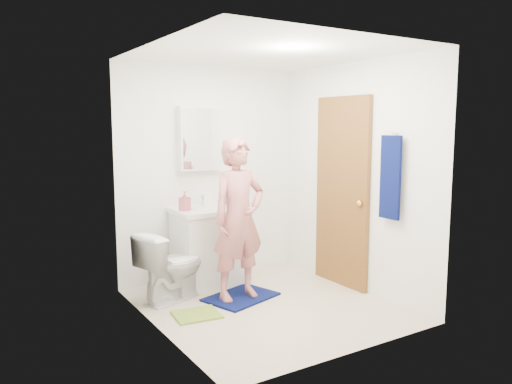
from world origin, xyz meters
TOP-DOWN VIEW (x-y plane):
  - floor at (0.00, 0.00)m, footprint 2.20×2.40m
  - ceiling at (0.00, 0.00)m, footprint 2.20×2.40m
  - wall_back at (0.00, 1.21)m, footprint 2.20×0.02m
  - wall_front at (0.00, -1.21)m, footprint 2.20×0.02m
  - wall_left at (-1.11, 0.00)m, footprint 0.02×2.40m
  - wall_right at (1.11, 0.00)m, footprint 0.02×2.40m
  - vanity_cabinet at (-0.15, 0.91)m, footprint 0.75×0.55m
  - countertop at (-0.15, 0.91)m, footprint 0.79×0.59m
  - sink_basin at (-0.15, 0.91)m, footprint 0.40×0.40m
  - faucet at (-0.15, 1.09)m, footprint 0.03×0.03m
  - medicine_cabinet at (-0.15, 1.14)m, footprint 0.50×0.12m
  - mirror_panel at (-0.15, 1.08)m, footprint 0.46×0.01m
  - door at (1.07, 0.15)m, footprint 0.05×0.80m
  - door_knob at (1.03, -0.17)m, footprint 0.07×0.07m
  - towel at (1.03, -0.57)m, footprint 0.03×0.24m
  - towel_hook at (1.07, -0.57)m, footprint 0.06×0.02m
  - toilet at (-0.72, 0.64)m, footprint 0.78×0.59m
  - bath_mat at (-0.11, 0.32)m, footprint 0.81×0.68m
  - green_rug at (-0.69, 0.12)m, footprint 0.45×0.39m
  - soap_dispenser at (-0.45, 0.90)m, footprint 0.12×0.12m
  - toothbrush_cup at (0.15, 1.04)m, footprint 0.18×0.18m
  - man at (-0.14, 0.31)m, footprint 0.61×0.42m

SIDE VIEW (x-z plane):
  - floor at x=0.00m, z-range -0.02..0.00m
  - green_rug at x=-0.69m, z-range 0.00..0.02m
  - bath_mat at x=-0.11m, z-range 0.00..0.02m
  - toilet at x=-0.72m, z-range 0.00..0.71m
  - vanity_cabinet at x=-0.15m, z-range 0.00..0.80m
  - man at x=-0.14m, z-range 0.02..1.63m
  - countertop at x=-0.15m, z-range 0.80..0.85m
  - sink_basin at x=-0.15m, z-range 0.83..0.86m
  - toothbrush_cup at x=0.15m, z-range 0.85..0.96m
  - faucet at x=-0.15m, z-range 0.85..0.97m
  - door_knob at x=1.03m, z-range 0.91..0.98m
  - soap_dispenser at x=-0.45m, z-range 0.85..1.06m
  - door at x=1.07m, z-range 0.00..2.05m
  - wall_back at x=0.00m, z-range 0.00..2.40m
  - wall_front at x=0.00m, z-range 0.00..2.40m
  - wall_left at x=-1.11m, z-range 0.00..2.40m
  - wall_right at x=1.11m, z-range 0.00..2.40m
  - towel at x=1.03m, z-range 0.85..1.65m
  - medicine_cabinet at x=-0.15m, z-range 1.25..1.95m
  - mirror_panel at x=-0.15m, z-range 1.27..1.93m
  - towel_hook at x=1.07m, z-range 1.66..1.68m
  - ceiling at x=0.00m, z-range 2.40..2.42m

